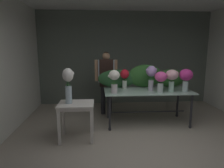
% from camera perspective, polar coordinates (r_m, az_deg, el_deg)
% --- Properties ---
extents(ground_plane, '(7.61, 7.61, 0.00)m').
position_cam_1_polar(ground_plane, '(4.98, 6.09, -10.47)').
color(ground_plane, '#9E9384').
extents(wall_back, '(5.44, 0.12, 2.86)m').
position_cam_1_polar(wall_back, '(6.38, 3.62, 7.32)').
color(wall_back, slate).
rests_on(wall_back, ground).
extents(wall_left, '(0.12, 3.58, 2.86)m').
position_cam_1_polar(wall_left, '(4.96, -26.36, 5.38)').
color(wall_left, silver).
rests_on(wall_left, ground).
extents(display_table_glass, '(1.99, 0.96, 0.80)m').
position_cam_1_polar(display_table_glass, '(4.72, 10.01, -3.06)').
color(display_table_glass, '#ACCDBF').
rests_on(display_table_glass, ground).
extents(side_table_white, '(0.67, 0.55, 0.73)m').
position_cam_1_polar(side_table_white, '(3.91, -10.15, -6.90)').
color(side_table_white, silver).
rests_on(side_table_white, ground).
extents(florist, '(0.60, 0.24, 1.66)m').
position_cam_1_polar(florist, '(5.23, -1.67, 2.21)').
color(florist, '#232328').
rests_on(florist, ground).
extents(foliage_backdrop, '(2.19, 0.26, 0.56)m').
position_cam_1_polar(foliage_backdrop, '(5.00, 9.18, 1.89)').
color(foliage_backdrop, '#28562D').
rests_on(foliage_backdrop, display_table_glass).
extents(vase_fuchsia_ranunculus, '(0.27, 0.27, 0.46)m').
position_cam_1_polar(vase_fuchsia_ranunculus, '(4.45, 13.69, 1.33)').
color(vase_fuchsia_ranunculus, silver).
rests_on(vase_fuchsia_ranunculus, display_table_glass).
extents(vase_ivory_snapdragons, '(0.26, 0.23, 0.50)m').
position_cam_1_polar(vase_ivory_snapdragons, '(4.27, 0.67, 1.36)').
color(vase_ivory_snapdragons, silver).
rests_on(vase_ivory_snapdragons, display_table_glass).
extents(vase_crimson_freesia, '(0.21, 0.21, 0.47)m').
position_cam_1_polar(vase_crimson_freesia, '(4.74, 3.65, 2.05)').
color(vase_crimson_freesia, silver).
rests_on(vase_crimson_freesia, display_table_glass).
extents(vase_magenta_tulips, '(0.29, 0.29, 0.51)m').
position_cam_1_polar(vase_magenta_tulips, '(4.73, 20.33, 1.85)').
color(vase_magenta_tulips, silver).
rests_on(vase_magenta_tulips, display_table_glass).
extents(vase_lilac_dahlias, '(0.27, 0.23, 0.57)m').
position_cam_1_polar(vase_lilac_dahlias, '(4.64, 11.13, 2.57)').
color(vase_lilac_dahlias, silver).
rests_on(vase_lilac_dahlias, display_table_glass).
extents(vase_blush_peonies, '(0.28, 0.28, 0.50)m').
position_cam_1_polar(vase_blush_peonies, '(4.60, 16.72, 1.87)').
color(vase_blush_peonies, silver).
rests_on(vase_blush_peonies, display_table_glass).
extents(vase_white_roses_tall, '(0.21, 0.20, 0.67)m').
position_cam_1_polar(vase_white_roses_tall, '(3.81, -12.36, 0.27)').
color(vase_white_roses_tall, silver).
rests_on(vase_white_roses_tall, side_table_white).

